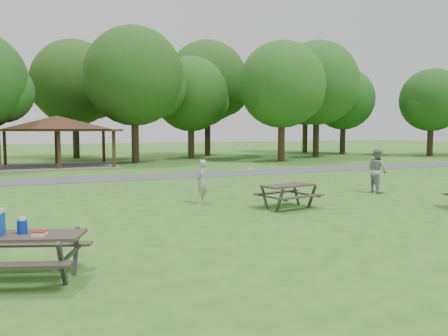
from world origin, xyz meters
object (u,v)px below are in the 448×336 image
at_px(picnic_table_near, 12,237).
at_px(frisbee_thrower, 202,182).
at_px(frisbee_catcher, 377,171).
at_px(picnic_table_middle, 288,190).

bearing_deg(picnic_table_near, frisbee_thrower, 47.70).
distance_m(frisbee_thrower, frisbee_catcher, 7.92).
distance_m(picnic_table_near, frisbee_thrower, 8.84).
bearing_deg(frisbee_catcher, picnic_table_near, 120.79).
xyz_separation_m(picnic_table_middle, frisbee_catcher, (5.46, 1.70, 0.34)).
bearing_deg(picnic_table_middle, picnic_table_near, -151.96).
bearing_deg(picnic_table_middle, frisbee_catcher, 17.26).
relative_size(picnic_table_middle, frisbee_catcher, 1.15).
xyz_separation_m(picnic_table_near, frisbee_catcher, (13.86, 6.17, 0.15)).
distance_m(picnic_table_near, frisbee_catcher, 15.17).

